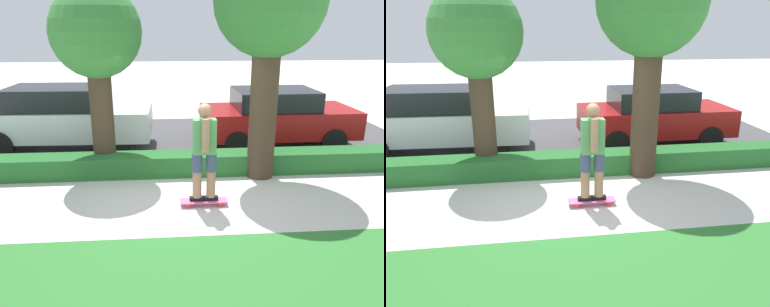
# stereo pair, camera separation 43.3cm
# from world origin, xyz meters

# --- Properties ---
(ground_plane) EXTENTS (60.00, 60.00, 0.00)m
(ground_plane) POSITION_xyz_m (0.00, 0.00, 0.00)
(ground_plane) COLOR beige
(street_asphalt) EXTENTS (12.82, 5.00, 0.01)m
(street_asphalt) POSITION_xyz_m (0.00, 4.20, 0.00)
(street_asphalt) COLOR #474749
(street_asphalt) RESTS_ON ground_plane
(hedge_row) EXTENTS (12.82, 0.60, 0.45)m
(hedge_row) POSITION_xyz_m (0.00, 1.60, 0.22)
(hedge_row) COLOR #236028
(hedge_row) RESTS_ON ground_plane
(skateboard) EXTENTS (0.84, 0.24, 0.10)m
(skateboard) POSITION_xyz_m (0.27, 0.04, 0.08)
(skateboard) COLOR #DB5B93
(skateboard) RESTS_ON ground_plane
(skater_person) EXTENTS (0.50, 0.44, 1.72)m
(skater_person) POSITION_xyz_m (0.27, 0.04, 1.02)
(skater_person) COLOR black
(skater_person) RESTS_ON skateboard
(tree_near) EXTENTS (1.81, 1.81, 3.81)m
(tree_near) POSITION_xyz_m (-1.68, 1.90, 2.77)
(tree_near) COLOR #423323
(tree_near) RESTS_ON ground_plane
(tree_mid) EXTENTS (2.11, 2.11, 4.54)m
(tree_mid) POSITION_xyz_m (1.60, 1.35, 3.31)
(tree_mid) COLOR #423323
(tree_mid) RESTS_ON ground_plane
(parked_car_front) EXTENTS (4.43, 1.86, 1.61)m
(parked_car_front) POSITION_xyz_m (-2.94, 3.58, 0.84)
(parked_car_front) COLOR silver
(parked_car_front) RESTS_ON ground_plane
(parked_car_middle) EXTENTS (3.95, 1.83, 1.48)m
(parked_car_middle) POSITION_xyz_m (2.56, 3.50, 0.78)
(parked_car_middle) COLOR maroon
(parked_car_middle) RESTS_ON ground_plane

